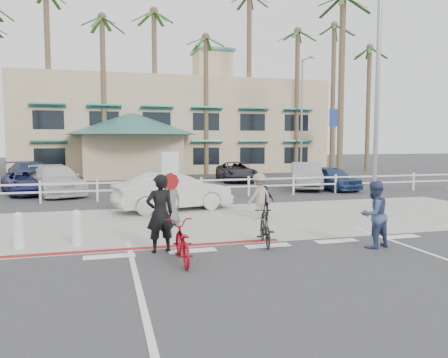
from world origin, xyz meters
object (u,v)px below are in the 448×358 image
object	(u,v)px
bike_red	(182,242)
bike_black	(265,227)
car_white_sedan	(173,191)
sign_post	(170,187)

from	to	relation	value
bike_red	bike_black	xyz separation A→B (m)	(2.40, 1.08, 0.01)
car_white_sedan	bike_red	bearing A→B (deg)	159.53
bike_red	car_white_sedan	world-z (taller)	car_white_sedan
sign_post	bike_black	size ratio (longest dim) A/B	1.84
bike_red	bike_black	size ratio (longest dim) A/B	1.13
bike_red	car_white_sedan	size ratio (longest dim) A/B	0.39
sign_post	bike_black	world-z (taller)	sign_post
sign_post	bike_red	distance (m)	2.72
bike_red	car_white_sedan	distance (m)	7.55
sign_post	bike_black	xyz separation A→B (m)	(2.27, -1.45, -0.98)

